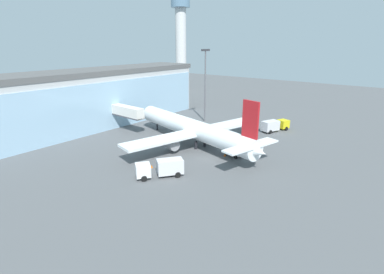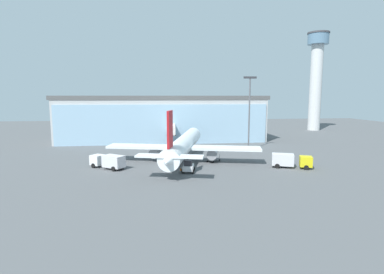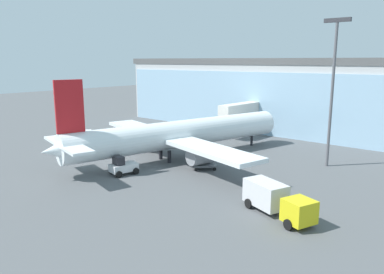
{
  "view_description": "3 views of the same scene",
  "coord_description": "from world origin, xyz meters",
  "px_view_note": "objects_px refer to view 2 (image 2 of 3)",
  "views": [
    {
      "loc": [
        -41.95,
        -28.58,
        20.01
      ],
      "look_at": [
        1.95,
        5.87,
        2.3
      ],
      "focal_mm": 28.0,
      "sensor_mm": 36.0,
      "label": 1
    },
    {
      "loc": [
        -2.32,
        -55.43,
        13.55
      ],
      "look_at": [
        5.52,
        8.23,
        4.87
      ],
      "focal_mm": 28.0,
      "sensor_mm": 36.0,
      "label": 2
    },
    {
      "loc": [
        37.6,
        -30.57,
        13.45
      ],
      "look_at": [
        4.95,
        8.09,
        3.03
      ],
      "focal_mm": 35.0,
      "sensor_mm": 36.0,
      "label": 3
    }
  ],
  "objects_px": {
    "jet_bridge": "(171,130)",
    "catering_truck": "(108,161)",
    "safety_cone_wingtip": "(118,163)",
    "airplane": "(184,145)",
    "safety_cone_nose": "(181,169)",
    "fuel_truck": "(290,160)",
    "baggage_cart": "(214,159)",
    "control_tower": "(316,74)",
    "apron_light_mast": "(249,107)",
    "pushback_tug": "(188,167)"
  },
  "relations": [
    {
      "from": "fuel_truck",
      "to": "catering_truck",
      "type": "bearing_deg",
      "value": -165.17
    },
    {
      "from": "baggage_cart",
      "to": "pushback_tug",
      "type": "relative_size",
      "value": 0.9
    },
    {
      "from": "pushback_tug",
      "to": "catering_truck",
      "type": "bearing_deg",
      "value": 85.26
    },
    {
      "from": "baggage_cart",
      "to": "safety_cone_nose",
      "type": "height_order",
      "value": "baggage_cart"
    },
    {
      "from": "pushback_tug",
      "to": "safety_cone_wingtip",
      "type": "distance_m",
      "value": 15.65
    },
    {
      "from": "baggage_cart",
      "to": "safety_cone_wingtip",
      "type": "relative_size",
      "value": 5.71
    },
    {
      "from": "control_tower",
      "to": "safety_cone_wingtip",
      "type": "bearing_deg",
      "value": -143.09
    },
    {
      "from": "jet_bridge",
      "to": "apron_light_mast",
      "type": "relative_size",
      "value": 0.64
    },
    {
      "from": "baggage_cart",
      "to": "safety_cone_nose",
      "type": "distance_m",
      "value": 10.02
    },
    {
      "from": "control_tower",
      "to": "apron_light_mast",
      "type": "height_order",
      "value": "control_tower"
    },
    {
      "from": "airplane",
      "to": "baggage_cart",
      "type": "bearing_deg",
      "value": -90.16
    },
    {
      "from": "airplane",
      "to": "safety_cone_wingtip",
      "type": "bearing_deg",
      "value": 110.44
    },
    {
      "from": "jet_bridge",
      "to": "catering_truck",
      "type": "bearing_deg",
      "value": 154.19
    },
    {
      "from": "apron_light_mast",
      "to": "safety_cone_nose",
      "type": "height_order",
      "value": "apron_light_mast"
    },
    {
      "from": "fuel_truck",
      "to": "pushback_tug",
      "type": "relative_size",
      "value": 2.17
    },
    {
      "from": "airplane",
      "to": "safety_cone_nose",
      "type": "distance_m",
      "value": 8.9
    },
    {
      "from": "apron_light_mast",
      "to": "baggage_cart",
      "type": "relative_size",
      "value": 5.86
    },
    {
      "from": "catering_truck",
      "to": "pushback_tug",
      "type": "height_order",
      "value": "catering_truck"
    },
    {
      "from": "catering_truck",
      "to": "safety_cone_wingtip",
      "type": "bearing_deg",
      "value": -74.44
    },
    {
      "from": "baggage_cart",
      "to": "safety_cone_wingtip",
      "type": "xyz_separation_m",
      "value": [
        -19.56,
        0.09,
        -0.23
      ]
    },
    {
      "from": "jet_bridge",
      "to": "safety_cone_wingtip",
      "type": "xyz_separation_m",
      "value": [
        -11.78,
        -20.88,
        -4.32
      ]
    },
    {
      "from": "airplane",
      "to": "safety_cone_nose",
      "type": "bearing_deg",
      "value": -175.2
    },
    {
      "from": "jet_bridge",
      "to": "catering_truck",
      "type": "relative_size",
      "value": 1.66
    },
    {
      "from": "control_tower",
      "to": "safety_cone_nose",
      "type": "relative_size",
      "value": 69.9
    },
    {
      "from": "control_tower",
      "to": "apron_light_mast",
      "type": "relative_size",
      "value": 2.09
    },
    {
      "from": "jet_bridge",
      "to": "pushback_tug",
      "type": "xyz_separation_m",
      "value": [
        1.58,
        -29.02,
        -3.62
      ]
    },
    {
      "from": "airplane",
      "to": "fuel_truck",
      "type": "xyz_separation_m",
      "value": [
        19.62,
        -8.69,
        -1.93
      ]
    },
    {
      "from": "pushback_tug",
      "to": "jet_bridge",
      "type": "bearing_deg",
      "value": 15.42
    },
    {
      "from": "airplane",
      "to": "pushback_tug",
      "type": "relative_size",
      "value": 10.41
    },
    {
      "from": "catering_truck",
      "to": "baggage_cart",
      "type": "distance_m",
      "value": 21.27
    },
    {
      "from": "apron_light_mast",
      "to": "catering_truck",
      "type": "distance_m",
      "value": 36.61
    },
    {
      "from": "apron_light_mast",
      "to": "airplane",
      "type": "height_order",
      "value": "apron_light_mast"
    },
    {
      "from": "apron_light_mast",
      "to": "safety_cone_wingtip",
      "type": "relative_size",
      "value": 33.47
    },
    {
      "from": "fuel_truck",
      "to": "control_tower",
      "type": "bearing_deg",
      "value": 78.53
    },
    {
      "from": "pushback_tug",
      "to": "baggage_cart",
      "type": "bearing_deg",
      "value": -25.37
    },
    {
      "from": "fuel_truck",
      "to": "safety_cone_wingtip",
      "type": "relative_size",
      "value": 13.83
    },
    {
      "from": "baggage_cart",
      "to": "safety_cone_wingtip",
      "type": "height_order",
      "value": "baggage_cart"
    },
    {
      "from": "safety_cone_wingtip",
      "to": "airplane",
      "type": "bearing_deg",
      "value": 6.27
    },
    {
      "from": "control_tower",
      "to": "safety_cone_nose",
      "type": "height_order",
      "value": "control_tower"
    },
    {
      "from": "airplane",
      "to": "catering_truck",
      "type": "distance_m",
      "value": 15.8
    },
    {
      "from": "safety_cone_nose",
      "to": "apron_light_mast",
      "type": "bearing_deg",
      "value": 44.05
    },
    {
      "from": "baggage_cart",
      "to": "safety_cone_wingtip",
      "type": "distance_m",
      "value": 19.56
    },
    {
      "from": "safety_cone_nose",
      "to": "pushback_tug",
      "type": "bearing_deg",
      "value": -47.44
    },
    {
      "from": "control_tower",
      "to": "fuel_truck",
      "type": "xyz_separation_m",
      "value": [
        -38.46,
        -60.92,
        -20.92
      ]
    },
    {
      "from": "catering_truck",
      "to": "fuel_truck",
      "type": "distance_m",
      "value": 34.63
    },
    {
      "from": "pushback_tug",
      "to": "safety_cone_nose",
      "type": "xyz_separation_m",
      "value": [
        -1.27,
        1.39,
        -0.7
      ]
    },
    {
      "from": "fuel_truck",
      "to": "pushback_tug",
      "type": "xyz_separation_m",
      "value": [
        -19.7,
        -0.92,
        -0.49
      ]
    },
    {
      "from": "safety_cone_nose",
      "to": "safety_cone_wingtip",
      "type": "xyz_separation_m",
      "value": [
        -12.08,
        6.75,
        0.0
      ]
    },
    {
      "from": "catering_truck",
      "to": "pushback_tug",
      "type": "distance_m",
      "value": 15.43
    },
    {
      "from": "airplane",
      "to": "catering_truck",
      "type": "xyz_separation_m",
      "value": [
        -14.83,
        -5.09,
        -1.93
      ]
    }
  ]
}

